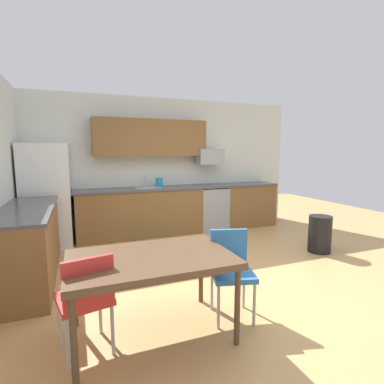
{
  "coord_description": "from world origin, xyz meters",
  "views": [
    {
      "loc": [
        -1.68,
        -3.31,
        1.63
      ],
      "look_at": [
        0.0,
        1.0,
        1.0
      ],
      "focal_mm": 27.66,
      "sensor_mm": 36.0,
      "label": 1
    }
  ],
  "objects_px": {
    "dining_table": "(151,262)",
    "oven_range": "(211,207)",
    "chair_near_table": "(231,266)",
    "kettle": "(159,183)",
    "trash_bin": "(320,234)",
    "chair_far_side": "(86,296)",
    "microwave": "(209,157)",
    "refrigerator": "(47,196)"
  },
  "relations": [
    {
      "from": "oven_range",
      "to": "chair_far_side",
      "type": "bearing_deg",
      "value": -128.58
    },
    {
      "from": "microwave",
      "to": "dining_table",
      "type": "xyz_separation_m",
      "value": [
        -2.06,
        -3.29,
        -0.85
      ]
    },
    {
      "from": "microwave",
      "to": "kettle",
      "type": "bearing_deg",
      "value": -177.41
    },
    {
      "from": "trash_bin",
      "to": "oven_range",
      "type": "bearing_deg",
      "value": 117.2
    },
    {
      "from": "dining_table",
      "to": "chair_near_table",
      "type": "distance_m",
      "value": 0.84
    },
    {
      "from": "chair_near_table",
      "to": "chair_far_side",
      "type": "height_order",
      "value": "same"
    },
    {
      "from": "trash_bin",
      "to": "microwave",
      "type": "bearing_deg",
      "value": 116.08
    },
    {
      "from": "oven_range",
      "to": "trash_bin",
      "type": "xyz_separation_m",
      "value": [
        1.03,
        -2.01,
        -0.16
      ]
    },
    {
      "from": "refrigerator",
      "to": "chair_far_side",
      "type": "bearing_deg",
      "value": -80.78
    },
    {
      "from": "oven_range",
      "to": "trash_bin",
      "type": "relative_size",
      "value": 1.52
    },
    {
      "from": "refrigerator",
      "to": "oven_range",
      "type": "xyz_separation_m",
      "value": [
        3.12,
        0.08,
        -0.43
      ]
    },
    {
      "from": "oven_range",
      "to": "chair_near_table",
      "type": "distance_m",
      "value": 3.36
    },
    {
      "from": "refrigerator",
      "to": "chair_far_side",
      "type": "height_order",
      "value": "refrigerator"
    },
    {
      "from": "microwave",
      "to": "trash_bin",
      "type": "xyz_separation_m",
      "value": [
        1.03,
        -2.11,
        -1.23
      ]
    },
    {
      "from": "chair_far_side",
      "to": "trash_bin",
      "type": "xyz_separation_m",
      "value": [
        3.63,
        1.25,
        -0.2
      ]
    },
    {
      "from": "chair_near_table",
      "to": "kettle",
      "type": "distance_m",
      "value": 3.22
    },
    {
      "from": "chair_far_side",
      "to": "chair_near_table",
      "type": "bearing_deg",
      "value": 5.43
    },
    {
      "from": "oven_range",
      "to": "dining_table",
      "type": "distance_m",
      "value": 3.8
    },
    {
      "from": "dining_table",
      "to": "chair_near_table",
      "type": "height_order",
      "value": "chair_near_table"
    },
    {
      "from": "chair_near_table",
      "to": "kettle",
      "type": "height_order",
      "value": "kettle"
    },
    {
      "from": "trash_bin",
      "to": "kettle",
      "type": "relative_size",
      "value": 3.0
    },
    {
      "from": "trash_bin",
      "to": "chair_far_side",
      "type": "bearing_deg",
      "value": -160.95
    },
    {
      "from": "oven_range",
      "to": "chair_near_table",
      "type": "height_order",
      "value": "oven_range"
    },
    {
      "from": "dining_table",
      "to": "kettle",
      "type": "xyz_separation_m",
      "value": [
        0.95,
        3.24,
        0.34
      ]
    },
    {
      "from": "oven_range",
      "to": "chair_near_table",
      "type": "relative_size",
      "value": 1.07
    },
    {
      "from": "chair_near_table",
      "to": "oven_range",
      "type": "bearing_deg",
      "value": 68.45
    },
    {
      "from": "oven_range",
      "to": "chair_far_side",
      "type": "height_order",
      "value": "oven_range"
    },
    {
      "from": "microwave",
      "to": "chair_far_side",
      "type": "bearing_deg",
      "value": -127.74
    },
    {
      "from": "microwave",
      "to": "chair_far_side",
      "type": "relative_size",
      "value": 0.64
    },
    {
      "from": "refrigerator",
      "to": "chair_near_table",
      "type": "height_order",
      "value": "refrigerator"
    },
    {
      "from": "microwave",
      "to": "kettle",
      "type": "relative_size",
      "value": 2.7
    },
    {
      "from": "chair_near_table",
      "to": "chair_far_side",
      "type": "distance_m",
      "value": 1.37
    },
    {
      "from": "microwave",
      "to": "kettle",
      "type": "distance_m",
      "value": 1.22
    },
    {
      "from": "chair_far_side",
      "to": "kettle",
      "type": "height_order",
      "value": "kettle"
    },
    {
      "from": "kettle",
      "to": "dining_table",
      "type": "bearing_deg",
      "value": -106.4
    },
    {
      "from": "chair_far_side",
      "to": "oven_range",
      "type": "bearing_deg",
      "value": 51.42
    },
    {
      "from": "trash_bin",
      "to": "kettle",
      "type": "height_order",
      "value": "kettle"
    },
    {
      "from": "trash_bin",
      "to": "kettle",
      "type": "xyz_separation_m",
      "value": [
        -2.14,
        2.06,
        0.72
      ]
    },
    {
      "from": "trash_bin",
      "to": "refrigerator",
      "type": "bearing_deg",
      "value": 155.09
    },
    {
      "from": "refrigerator",
      "to": "trash_bin",
      "type": "height_order",
      "value": "refrigerator"
    },
    {
      "from": "oven_range",
      "to": "kettle",
      "type": "relative_size",
      "value": 4.55
    },
    {
      "from": "dining_table",
      "to": "oven_range",
      "type": "bearing_deg",
      "value": 57.15
    }
  ]
}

